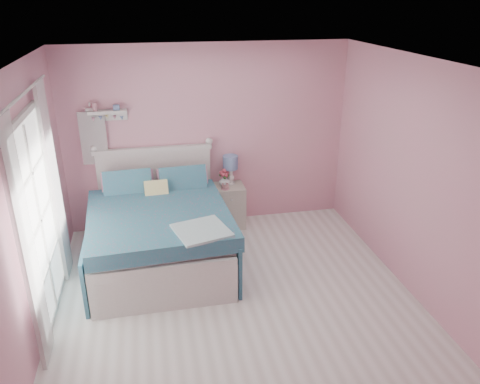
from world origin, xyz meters
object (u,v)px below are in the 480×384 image
object	(u,v)px
nightstand	(229,206)
vase	(224,181)
teacup	(225,186)
bed	(160,233)
table_lamp	(230,164)

from	to	relation	value
nightstand	vase	world-z (taller)	vase
nightstand	teacup	world-z (taller)	teacup
bed	nightstand	distance (m)	1.32
vase	teacup	world-z (taller)	vase
bed	nightstand	world-z (taller)	bed
nightstand	table_lamp	world-z (taller)	table_lamp
nightstand	teacup	size ratio (longest dim) A/B	6.09
table_lamp	vase	xyz separation A→B (m)	(-0.10, -0.06, -0.22)
nightstand	table_lamp	bearing A→B (deg)	62.38
bed	table_lamp	world-z (taller)	bed
bed	teacup	xyz separation A→B (m)	(0.96, 0.72, 0.26)
table_lamp	vase	world-z (taller)	table_lamp
teacup	nightstand	bearing A→B (deg)	55.46
bed	teacup	size ratio (longest dim) A/B	20.78
nightstand	teacup	distance (m)	0.37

